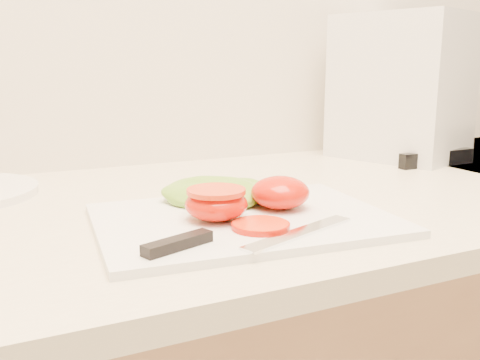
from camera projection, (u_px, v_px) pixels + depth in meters
name	position (u px, v px, depth m)	size (l,w,h in m)	color
cutting_board	(243.00, 220.00, 0.68)	(0.37, 0.26, 0.01)	white
tomato_half_dome	(280.00, 192.00, 0.71)	(0.08, 0.08, 0.04)	red
tomato_half_cut	(216.00, 203.00, 0.66)	(0.08, 0.08, 0.04)	red
tomato_slice_0	(261.00, 226.00, 0.63)	(0.07, 0.07, 0.01)	#E84A17
lettuce_leaf_0	(214.00, 193.00, 0.74)	(0.15, 0.10, 0.03)	#6EA02A
lettuce_leaf_1	(243.00, 191.00, 0.76)	(0.11, 0.08, 0.02)	#6EA02A
knife	(228.00, 239.00, 0.58)	(0.27, 0.08, 0.01)	silver
appliance	(401.00, 87.00, 1.14)	(0.20, 0.25, 0.30)	silver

